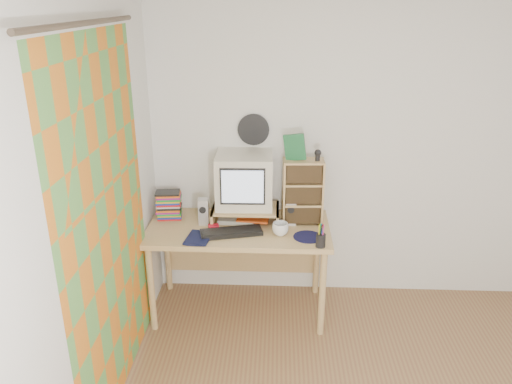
# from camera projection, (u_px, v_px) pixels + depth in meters

# --- Properties ---
(back_wall) EXTENTS (3.50, 0.00, 3.50)m
(back_wall) POSITION_uv_depth(u_px,v_px,m) (370.00, 152.00, 3.97)
(back_wall) COLOR white
(back_wall) RESTS_ON floor
(left_wall) EXTENTS (0.00, 3.50, 3.50)m
(left_wall) POSITION_uv_depth(u_px,v_px,m) (67.00, 252.00, 2.41)
(left_wall) COLOR white
(left_wall) RESTS_ON floor
(curtain) EXTENTS (0.00, 2.20, 2.20)m
(curtain) POSITION_uv_depth(u_px,v_px,m) (109.00, 228.00, 2.89)
(curtain) COLOR orange
(curtain) RESTS_ON left_wall
(wall_disc) EXTENTS (0.25, 0.02, 0.25)m
(wall_disc) POSITION_uv_depth(u_px,v_px,m) (253.00, 130.00, 3.92)
(wall_disc) COLOR black
(wall_disc) RESTS_ON back_wall
(desk) EXTENTS (1.40, 0.70, 0.75)m
(desk) POSITION_uv_depth(u_px,v_px,m) (239.00, 239.00, 3.95)
(desk) COLOR tan
(desk) RESTS_ON floor
(monitor_riser) EXTENTS (0.52, 0.30, 0.12)m
(monitor_riser) POSITION_uv_depth(u_px,v_px,m) (246.00, 210.00, 3.90)
(monitor_riser) COLOR tan
(monitor_riser) RESTS_ON desk
(crt_monitor) EXTENTS (0.44, 0.44, 0.41)m
(crt_monitor) POSITION_uv_depth(u_px,v_px,m) (244.00, 180.00, 3.87)
(crt_monitor) COLOR beige
(crt_monitor) RESTS_ON monitor_riser
(speaker_left) EXTENTS (0.08, 0.08, 0.21)m
(speaker_left) POSITION_uv_depth(u_px,v_px,m) (203.00, 212.00, 3.86)
(speaker_left) COLOR silver
(speaker_left) RESTS_ON desk
(speaker_right) EXTENTS (0.08, 0.08, 0.21)m
(speaker_right) POSITION_uv_depth(u_px,v_px,m) (291.00, 211.00, 3.86)
(speaker_right) COLOR silver
(speaker_right) RESTS_ON desk
(keyboard) EXTENTS (0.48, 0.26, 0.03)m
(keyboard) POSITION_uv_depth(u_px,v_px,m) (231.00, 232.00, 3.72)
(keyboard) COLOR black
(keyboard) RESTS_ON desk
(dvd_stack) EXTENTS (0.20, 0.15, 0.27)m
(dvd_stack) POSITION_uv_depth(u_px,v_px,m) (169.00, 202.00, 3.95)
(dvd_stack) COLOR brown
(dvd_stack) RESTS_ON desk
(cd_rack) EXTENTS (0.32, 0.18, 0.51)m
(cd_rack) POSITION_uv_depth(u_px,v_px,m) (303.00, 192.00, 3.83)
(cd_rack) COLOR tan
(cd_rack) RESTS_ON desk
(mug) EXTENTS (0.13, 0.13, 0.10)m
(mug) POSITION_uv_depth(u_px,v_px,m) (280.00, 229.00, 3.70)
(mug) COLOR white
(mug) RESTS_ON desk
(diary) EXTENTS (0.23, 0.19, 0.04)m
(diary) POSITION_uv_depth(u_px,v_px,m) (187.00, 236.00, 3.65)
(diary) COLOR #0E1335
(diary) RESTS_ON desk
(mousepad) EXTENTS (0.22, 0.22, 0.00)m
(mousepad) POSITION_uv_depth(u_px,v_px,m) (308.00, 237.00, 3.68)
(mousepad) COLOR black
(mousepad) RESTS_ON desk
(pen_cup) EXTENTS (0.09, 0.09, 0.14)m
(pen_cup) POSITION_uv_depth(u_px,v_px,m) (321.00, 238.00, 3.51)
(pen_cup) COLOR black
(pen_cup) RESTS_ON desk
(papers) EXTENTS (0.30, 0.24, 0.04)m
(papers) POSITION_uv_depth(u_px,v_px,m) (244.00, 218.00, 3.95)
(papers) COLOR beige
(papers) RESTS_ON desk
(red_box) EXTENTS (0.09, 0.07, 0.04)m
(red_box) POSITION_uv_depth(u_px,v_px,m) (214.00, 227.00, 3.79)
(red_box) COLOR red
(red_box) RESTS_ON desk
(game_box) EXTENTS (0.16, 0.06, 0.20)m
(game_box) POSITION_uv_depth(u_px,v_px,m) (295.00, 147.00, 3.71)
(game_box) COLOR #1C6335
(game_box) RESTS_ON cd_rack
(webcam) EXTENTS (0.06, 0.06, 0.09)m
(webcam) POSITION_uv_depth(u_px,v_px,m) (318.00, 155.00, 3.71)
(webcam) COLOR black
(webcam) RESTS_ON cd_rack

